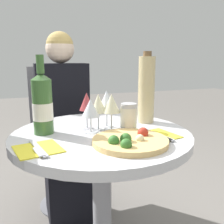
{
  "coord_description": "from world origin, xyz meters",
  "views": [
    {
      "loc": [
        -0.3,
        -0.98,
        1.03
      ],
      "look_at": [
        0.02,
        -0.07,
        0.82
      ],
      "focal_mm": 40.0,
      "sensor_mm": 36.0,
      "label": 1
    }
  ],
  "objects_px": {
    "seated_diner": "(65,135)",
    "wine_bottle": "(42,104)",
    "pizza_large": "(130,141)",
    "dining_table": "(102,176)",
    "chair_behind_diner": "(62,138)",
    "tall_carafe": "(146,89)"
  },
  "relations": [
    {
      "from": "pizza_large",
      "to": "dining_table",
      "type": "bearing_deg",
      "value": 106.22
    },
    {
      "from": "chair_behind_diner",
      "to": "seated_diner",
      "type": "xyz_separation_m",
      "value": [
        -0.0,
        -0.15,
        0.07
      ]
    },
    {
      "from": "seated_diner",
      "to": "wine_bottle",
      "type": "distance_m",
      "value": 0.62
    },
    {
      "from": "seated_diner",
      "to": "wine_bottle",
      "type": "relative_size",
      "value": 3.68
    },
    {
      "from": "seated_diner",
      "to": "wine_bottle",
      "type": "bearing_deg",
      "value": 72.2
    },
    {
      "from": "seated_diner",
      "to": "pizza_large",
      "type": "relative_size",
      "value": 4.23
    },
    {
      "from": "seated_diner",
      "to": "pizza_large",
      "type": "distance_m",
      "value": 0.79
    },
    {
      "from": "pizza_large",
      "to": "tall_carafe",
      "type": "height_order",
      "value": "tall_carafe"
    },
    {
      "from": "dining_table",
      "to": "wine_bottle",
      "type": "height_order",
      "value": "wine_bottle"
    },
    {
      "from": "dining_table",
      "to": "tall_carafe",
      "type": "xyz_separation_m",
      "value": [
        0.26,
        0.09,
        0.37
      ]
    },
    {
      "from": "dining_table",
      "to": "tall_carafe",
      "type": "relative_size",
      "value": 2.22
    },
    {
      "from": "seated_diner",
      "to": "chair_behind_diner",
      "type": "bearing_deg",
      "value": -90.0
    },
    {
      "from": "seated_diner",
      "to": "wine_bottle",
      "type": "height_order",
      "value": "seated_diner"
    },
    {
      "from": "tall_carafe",
      "to": "seated_diner",
      "type": "bearing_deg",
      "value": 123.82
    },
    {
      "from": "tall_carafe",
      "to": "chair_behind_diner",
      "type": "bearing_deg",
      "value": 117.21
    },
    {
      "from": "pizza_large",
      "to": "wine_bottle",
      "type": "bearing_deg",
      "value": 139.04
    },
    {
      "from": "dining_table",
      "to": "seated_diner",
      "type": "xyz_separation_m",
      "value": [
        -0.07,
        0.58,
        0.02
      ]
    },
    {
      "from": "dining_table",
      "to": "chair_behind_diner",
      "type": "xyz_separation_m",
      "value": [
        -0.07,
        0.72,
        -0.04
      ]
    },
    {
      "from": "wine_bottle",
      "to": "seated_diner",
      "type": "bearing_deg",
      "value": 72.2
    },
    {
      "from": "dining_table",
      "to": "pizza_large",
      "type": "distance_m",
      "value": 0.29
    },
    {
      "from": "seated_diner",
      "to": "dining_table",
      "type": "bearing_deg",
      "value": 96.74
    },
    {
      "from": "tall_carafe",
      "to": "pizza_large",
      "type": "bearing_deg",
      "value": -126.6
    }
  ]
}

